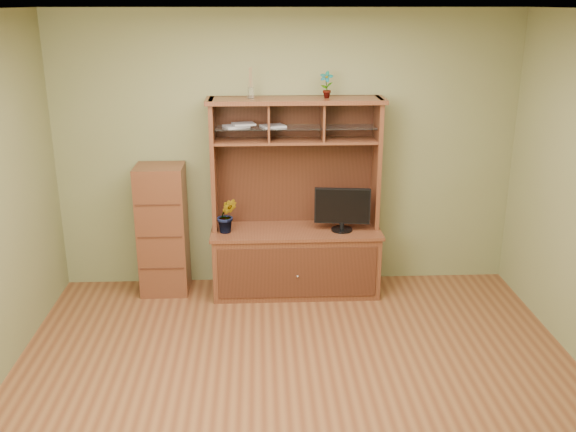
{
  "coord_description": "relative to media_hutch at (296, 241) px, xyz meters",
  "views": [
    {
      "loc": [
        -0.28,
        -4.14,
        2.75
      ],
      "look_at": [
        -0.03,
        1.2,
        0.95
      ],
      "focal_mm": 40.0,
      "sensor_mm": 36.0,
      "label": 1
    }
  ],
  "objects": [
    {
      "name": "side_cabinet",
      "position": [
        -1.29,
        0.05,
        0.12
      ],
      "size": [
        0.46,
        0.42,
        1.28
      ],
      "color": "#4D2516",
      "rests_on": "room"
    },
    {
      "name": "monitor",
      "position": [
        0.44,
        -0.08,
        0.35
      ],
      "size": [
        0.53,
        0.2,
        0.42
      ],
      "rotation": [
        0.0,
        0.0,
        -0.12
      ],
      "color": "black",
      "rests_on": "media_hutch"
    },
    {
      "name": "top_plant",
      "position": [
        0.28,
        0.08,
        1.5
      ],
      "size": [
        0.15,
        0.13,
        0.24
      ],
      "primitive_type": "imported",
      "rotation": [
        0.0,
        0.0,
        -0.34
      ],
      "color": "#336724",
      "rests_on": "media_hutch"
    },
    {
      "name": "orchid_plant",
      "position": [
        -0.66,
        -0.08,
        0.3
      ],
      "size": [
        0.19,
        0.16,
        0.34
      ],
      "primitive_type": "imported",
      "rotation": [
        0.0,
        0.0,
        0.02
      ],
      "color": "#386121",
      "rests_on": "media_hutch"
    },
    {
      "name": "magazines",
      "position": [
        -0.42,
        0.08,
        1.13
      ],
      "size": [
        0.61,
        0.24,
        0.04
      ],
      "color": "#A1A1A6",
      "rests_on": "media_hutch"
    },
    {
      "name": "reed_diffuser",
      "position": [
        -0.41,
        0.08,
        1.49
      ],
      "size": [
        0.06,
        0.06,
        0.28
      ],
      "color": "silver",
      "rests_on": "media_hutch"
    },
    {
      "name": "room",
      "position": [
        -0.07,
        -1.73,
        0.83
      ],
      "size": [
        4.54,
        4.04,
        2.74
      ],
      "color": "brown",
      "rests_on": "ground"
    },
    {
      "name": "media_hutch",
      "position": [
        0.0,
        0.0,
        0.0
      ],
      "size": [
        1.66,
        0.61,
        1.9
      ],
      "color": "#4D2516",
      "rests_on": "room"
    }
  ]
}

